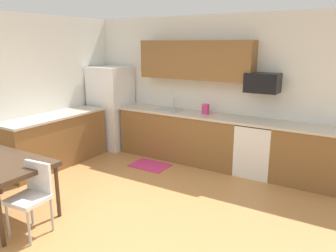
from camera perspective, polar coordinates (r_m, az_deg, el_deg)
ground_plane at (r=4.55m, az=-6.86°, el=-14.99°), size 12.00×12.00×0.00m
wall_back at (r=6.32m, az=7.93°, el=6.19°), size 5.80×0.10×2.70m
cabinet_run_back at (r=6.44m, az=1.99°, el=-1.74°), size 2.42×0.60×0.90m
cabinet_run_back_right at (r=5.70m, az=23.27°, el=-5.02°), size 1.13×0.60×0.90m
cabinet_run_left at (r=6.43m, az=-18.72°, el=-2.50°), size 0.60×2.00×0.90m
countertop_back at (r=6.08m, az=6.45°, el=1.80°), size 4.80×0.64×0.04m
countertop_left at (r=6.32m, az=-19.05°, el=1.58°), size 0.64×2.00×0.04m
upper_cabinets_back at (r=6.20m, az=4.68°, el=11.23°), size 2.20×0.34×0.70m
refrigerator at (r=7.21m, az=-9.71°, el=3.15°), size 0.76×0.70×1.72m
oven_range at (r=5.87m, az=14.93°, el=-3.75°), size 0.60×0.60×0.91m
microwave at (r=5.73m, az=15.92°, el=7.14°), size 0.54×0.36×0.32m
sink_basin at (r=6.45m, az=0.19°, el=2.24°), size 0.48×0.40×0.14m
sink_faucet at (r=6.57m, az=1.01°, el=3.88°), size 0.02×0.02×0.24m
chair_near_table at (r=4.26m, az=-22.24°, el=-10.53°), size 0.44×0.44×0.85m
floor_mat at (r=6.18m, az=-3.16°, el=-6.76°), size 0.70×0.50×0.01m
kettle at (r=6.12m, az=6.46°, el=2.83°), size 0.14×0.14×0.20m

